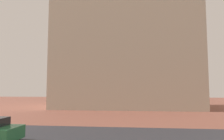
{
  "coord_description": "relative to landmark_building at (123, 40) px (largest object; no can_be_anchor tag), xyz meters",
  "views": [
    {
      "loc": [
        1.61,
        -3.29,
        3.18
      ],
      "look_at": [
        0.04,
        11.14,
        4.45
      ],
      "focal_mm": 33.16,
      "sensor_mm": 36.0,
      "label": 1
    }
  ],
  "objects": [
    {
      "name": "landmark_building",
      "position": [
        0.0,
        0.0,
        0.0
      ],
      "size": [
        23.11,
        11.79,
        39.15
      ],
      "color": "#B2A893",
      "rests_on": "ground_plane"
    },
    {
      "name": "street_asphalt_strip",
      "position": [
        0.28,
        -21.69,
        -11.35
      ],
      "size": [
        120.0,
        7.91,
        0.0
      ],
      "primitive_type": "cube",
      "color": "#2D2D33",
      "rests_on": "ground_plane"
    },
    {
      "name": "ground_plane",
      "position": [
        0.28,
        -21.61,
        -11.35
      ],
      "size": [
        120.0,
        120.0,
        0.0
      ],
      "primitive_type": "plane",
      "color": "brown"
    }
  ]
}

